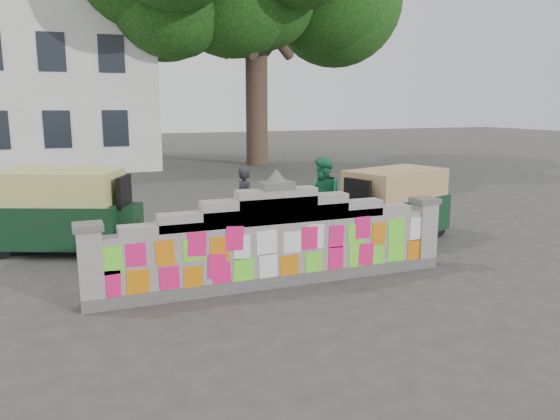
{
  "coord_description": "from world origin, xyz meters",
  "views": [
    {
      "loc": [
        -3.3,
        -8.41,
        3.08
      ],
      "look_at": [
        0.47,
        1.0,
        1.1
      ],
      "focal_mm": 35.0,
      "sensor_mm": 36.0,
      "label": 1
    }
  ],
  "objects": [
    {
      "name": "rickshaw_left",
      "position": [
        -3.35,
        3.71,
        0.89
      ],
      "size": [
        3.19,
        2.37,
        1.72
      ],
      "rotation": [
        0.0,
        0.0,
        -0.4
      ],
      "color": "black",
      "rests_on": "ground"
    },
    {
      "name": "rickshaw_right",
      "position": [
        3.68,
        2.06,
        0.83
      ],
      "size": [
        2.99,
        2.06,
        1.61
      ],
      "rotation": [
        0.0,
        0.0,
        3.46
      ],
      "color": "black",
      "rests_on": "ground"
    },
    {
      "name": "ground",
      "position": [
        0.0,
        0.0,
        0.0
      ],
      "size": [
        100.0,
        100.0,
        0.0
      ],
      "primitive_type": "plane",
      "color": "#383533",
      "rests_on": "ground"
    },
    {
      "name": "pedestrian",
      "position": [
        2.2,
        2.68,
        0.94
      ],
      "size": [
        0.74,
        0.94,
        1.89
      ],
      "primitive_type": "imported",
      "rotation": [
        0.0,
        0.0,
        -1.54
      ],
      "color": "#238056",
      "rests_on": "ground"
    },
    {
      "name": "cyclist_bike",
      "position": [
        0.31,
        2.59,
        0.45
      ],
      "size": [
        1.77,
        0.81,
        0.9
      ],
      "primitive_type": "imported",
      "rotation": [
        0.0,
        0.0,
        1.7
      ],
      "color": "black",
      "rests_on": "ground"
    },
    {
      "name": "cyclist_rider",
      "position": [
        0.31,
        2.59,
        0.76
      ],
      "size": [
        0.43,
        0.6,
        1.52
      ],
      "primitive_type": "imported",
      "rotation": [
        0.0,
        0.0,
        1.7
      ],
      "color": "#24222A",
      "rests_on": "ground"
    },
    {
      "name": "parapet_wall",
      "position": [
        -0.0,
        -0.01,
        0.75
      ],
      "size": [
        6.48,
        0.44,
        2.01
      ],
      "color": "#4C4C49",
      "rests_on": "ground"
    }
  ]
}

